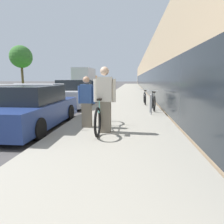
{
  "coord_description": "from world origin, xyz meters",
  "views": [
    {
      "loc": [
        5.43,
        -3.51,
        1.6
      ],
      "look_at": [
        3.58,
        14.39,
        -1.42
      ],
      "focal_mm": 32.0,
      "sensor_mm": 36.0,
      "label": 1
    }
  ],
  "objects_px": {
    "person_rider": "(105,100)",
    "person_bystander": "(87,102)",
    "street_tree_far": "(21,57)",
    "bike_rack_hoop": "(151,102)",
    "cruiser_bike_nearest": "(153,102)",
    "parked_sedan_curbside": "(33,109)",
    "vintage_roadster_curbside": "(75,94)",
    "moving_truck": "(85,79)",
    "cruiser_bike_middle": "(145,98)",
    "parked_sedan_far": "(94,90)",
    "tandem_bicycle": "(102,116)"
  },
  "relations": [
    {
      "from": "person_bystander",
      "to": "parked_sedan_far",
      "type": "xyz_separation_m",
      "value": [
        -1.89,
        10.78,
        -0.24
      ]
    },
    {
      "from": "person_bystander",
      "to": "street_tree_far",
      "type": "xyz_separation_m",
      "value": [
        -12.13,
        17.66,
        3.29
      ]
    },
    {
      "from": "cruiser_bike_nearest",
      "to": "street_tree_far",
      "type": "height_order",
      "value": "street_tree_far"
    },
    {
      "from": "cruiser_bike_nearest",
      "to": "tandem_bicycle",
      "type": "bearing_deg",
      "value": -114.77
    },
    {
      "from": "person_rider",
      "to": "moving_truck",
      "type": "xyz_separation_m",
      "value": [
        -6.39,
        24.58,
        0.55
      ]
    },
    {
      "from": "vintage_roadster_curbside",
      "to": "parked_sedan_far",
      "type": "relative_size",
      "value": 1.03
    },
    {
      "from": "person_rider",
      "to": "parked_sedan_far",
      "type": "distance_m",
      "value": 11.61
    },
    {
      "from": "vintage_roadster_curbside",
      "to": "street_tree_far",
      "type": "distance_m",
      "value": 16.27
    },
    {
      "from": "cruiser_bike_middle",
      "to": "street_tree_far",
      "type": "bearing_deg",
      "value": 140.92
    },
    {
      "from": "bike_rack_hoop",
      "to": "cruiser_bike_nearest",
      "type": "bearing_deg",
      "value": 79.9
    },
    {
      "from": "bike_rack_hoop",
      "to": "cruiser_bike_nearest",
      "type": "relative_size",
      "value": 0.46
    },
    {
      "from": "tandem_bicycle",
      "to": "person_bystander",
      "type": "relative_size",
      "value": 1.55
    },
    {
      "from": "vintage_roadster_curbside",
      "to": "street_tree_far",
      "type": "relative_size",
      "value": 0.8
    },
    {
      "from": "person_bystander",
      "to": "cruiser_bike_middle",
      "type": "bearing_deg",
      "value": 70.59
    },
    {
      "from": "parked_sedan_far",
      "to": "person_bystander",
      "type": "bearing_deg",
      "value": -80.08
    },
    {
      "from": "cruiser_bike_middle",
      "to": "parked_sedan_far",
      "type": "bearing_deg",
      "value": 130.54
    },
    {
      "from": "cruiser_bike_nearest",
      "to": "cruiser_bike_middle",
      "type": "distance_m",
      "value": 2.27
    },
    {
      "from": "person_rider",
      "to": "moving_truck",
      "type": "relative_size",
      "value": 0.25
    },
    {
      "from": "moving_truck",
      "to": "street_tree_far",
      "type": "bearing_deg",
      "value": -135.01
    },
    {
      "from": "tandem_bicycle",
      "to": "street_tree_far",
      "type": "distance_m",
      "value": 22.24
    },
    {
      "from": "bike_rack_hoop",
      "to": "moving_truck",
      "type": "xyz_separation_m",
      "value": [
        -7.94,
        21.4,
        0.95
      ]
    },
    {
      "from": "person_rider",
      "to": "vintage_roadster_curbside",
      "type": "relative_size",
      "value": 0.41
    },
    {
      "from": "tandem_bicycle",
      "to": "parked_sedan_far",
      "type": "distance_m",
      "value": 11.29
    },
    {
      "from": "cruiser_bike_nearest",
      "to": "moving_truck",
      "type": "height_order",
      "value": "moving_truck"
    },
    {
      "from": "person_bystander",
      "to": "bike_rack_hoop",
      "type": "distance_m",
      "value": 3.45
    },
    {
      "from": "parked_sedan_curbside",
      "to": "bike_rack_hoop",
      "type": "bearing_deg",
      "value": 31.92
    },
    {
      "from": "person_bystander",
      "to": "moving_truck",
      "type": "bearing_deg",
      "value": 103.45
    },
    {
      "from": "tandem_bicycle",
      "to": "person_rider",
      "type": "relative_size",
      "value": 1.33
    },
    {
      "from": "person_bystander",
      "to": "cruiser_bike_middle",
      "type": "relative_size",
      "value": 0.89
    },
    {
      "from": "cruiser_bike_middle",
      "to": "street_tree_far",
      "type": "distance_m",
      "value": 18.75
    },
    {
      "from": "person_rider",
      "to": "person_bystander",
      "type": "xyz_separation_m",
      "value": [
        -0.64,
        0.55,
        -0.13
      ]
    },
    {
      "from": "tandem_bicycle",
      "to": "cruiser_bike_middle",
      "type": "distance_m",
      "value": 6.53
    },
    {
      "from": "vintage_roadster_curbside",
      "to": "moving_truck",
      "type": "distance_m",
      "value": 19.0
    },
    {
      "from": "cruiser_bike_nearest",
      "to": "street_tree_far",
      "type": "xyz_separation_m",
      "value": [
        -14.54,
        13.84,
        3.7
      ]
    },
    {
      "from": "person_rider",
      "to": "parked_sedan_curbside",
      "type": "bearing_deg",
      "value": 164.41
    },
    {
      "from": "cruiser_bike_middle",
      "to": "bike_rack_hoop",
      "type": "bearing_deg",
      "value": -89.02
    },
    {
      "from": "person_bystander",
      "to": "bike_rack_hoop",
      "type": "relative_size",
      "value": 1.86
    },
    {
      "from": "vintage_roadster_curbside",
      "to": "street_tree_far",
      "type": "height_order",
      "value": "street_tree_far"
    },
    {
      "from": "parked_sedan_curbside",
      "to": "parked_sedan_far",
      "type": "height_order",
      "value": "parked_sedan_far"
    },
    {
      "from": "person_bystander",
      "to": "parked_sedan_curbside",
      "type": "distance_m",
      "value": 1.84
    },
    {
      "from": "bike_rack_hoop",
      "to": "parked_sedan_curbside",
      "type": "relative_size",
      "value": 0.2
    },
    {
      "from": "tandem_bicycle",
      "to": "person_rider",
      "type": "bearing_deg",
      "value": -68.8
    },
    {
      "from": "moving_truck",
      "to": "vintage_roadster_curbside",
      "type": "bearing_deg",
      "value": -78.49
    },
    {
      "from": "person_rider",
      "to": "vintage_roadster_curbside",
      "type": "bearing_deg",
      "value": 113.48
    },
    {
      "from": "bike_rack_hoop",
      "to": "parked_sedan_curbside",
      "type": "xyz_separation_m",
      "value": [
        -4.02,
        -2.5,
        0.01
      ]
    },
    {
      "from": "bike_rack_hoop",
      "to": "moving_truck",
      "type": "height_order",
      "value": "moving_truck"
    },
    {
      "from": "cruiser_bike_middle",
      "to": "vintage_roadster_curbside",
      "type": "bearing_deg",
      "value": -171.24
    },
    {
      "from": "tandem_bicycle",
      "to": "cruiser_bike_nearest",
      "type": "relative_size",
      "value": 1.34
    },
    {
      "from": "parked_sedan_curbside",
      "to": "vintage_roadster_curbside",
      "type": "distance_m",
      "value": 5.3
    },
    {
      "from": "cruiser_bike_nearest",
      "to": "bike_rack_hoop",
      "type": "bearing_deg",
      "value": -100.1
    }
  ]
}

